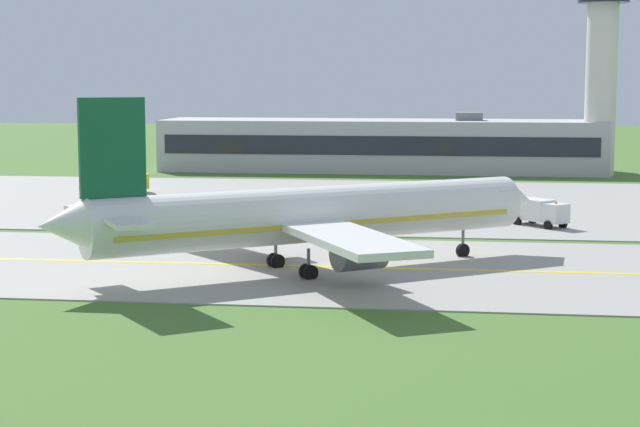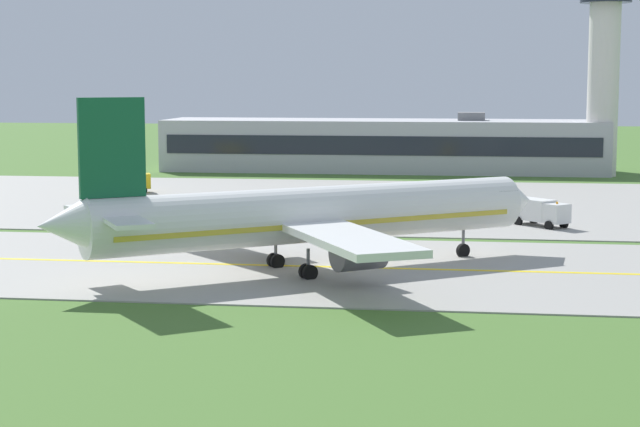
{
  "view_description": "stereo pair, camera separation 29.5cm",
  "coord_description": "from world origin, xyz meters",
  "views": [
    {
      "loc": [
        9.78,
        -77.22,
        13.86
      ],
      "look_at": [
        -0.87,
        0.45,
        4.0
      ],
      "focal_mm": 60.06,
      "sensor_mm": 36.0,
      "label": 1
    },
    {
      "loc": [
        10.07,
        -77.18,
        13.86
      ],
      "look_at": [
        -0.87,
        0.45,
        4.0
      ],
      "focal_mm": 60.06,
      "sensor_mm": 36.0,
      "label": 2
    }
  ],
  "objects": [
    {
      "name": "taxiway_strip",
      "position": [
        0.0,
        0.0,
        0.05
      ],
      "size": [
        240.0,
        28.0,
        0.1
      ],
      "primitive_type": "cube",
      "color": "#9E9B93",
      "rests_on": "ground"
    },
    {
      "name": "terminal_building",
      "position": [
        -3.09,
        84.81,
        3.89
      ],
      "size": [
        66.24,
        13.89,
        8.95
      ],
      "color": "#B2B2B7",
      "rests_on": "ground"
    },
    {
      "name": "taxiway_centreline",
      "position": [
        0.0,
        0.0,
        0.11
      ],
      "size": [
        220.0,
        0.6,
        0.01
      ],
      "primitive_type": "cube",
      "color": "yellow",
      "rests_on": "taxiway_strip"
    },
    {
      "name": "traffic_cone_near_edge",
      "position": [
        -10.28,
        12.14,
        0.3
      ],
      "size": [
        0.44,
        0.44,
        0.6
      ],
      "primitive_type": "cone",
      "color": "orange",
      "rests_on": "ground"
    },
    {
      "name": "service_truck_fuel",
      "position": [
        16.62,
        24.8,
        1.53
      ],
      "size": [
        5.62,
        5.76,
        2.6
      ],
      "color": "silver",
      "rests_on": "ground"
    },
    {
      "name": "service_truck_pushback",
      "position": [
        -31.59,
        47.94,
        1.53
      ],
      "size": [
        6.33,
        4.11,
        2.6
      ],
      "color": "yellow",
      "rests_on": "ground"
    },
    {
      "name": "service_truck_baggage",
      "position": [
        6.26,
        42.86,
        1.18
      ],
      "size": [
        3.64,
        6.71,
        2.59
      ],
      "color": "yellow",
      "rests_on": "ground"
    },
    {
      "name": "traffic_cone_mid_edge",
      "position": [
        -23.03,
        11.06,
        0.3
      ],
      "size": [
        0.44,
        0.44,
        0.6
      ],
      "primitive_type": "cone",
      "color": "orange",
      "rests_on": "ground"
    },
    {
      "name": "airplane_lead",
      "position": [
        -1.26,
        -1.83,
        4.13
      ],
      "size": [
        34.04,
        28.93,
        12.7
      ],
      "color": "white",
      "rests_on": "ground"
    },
    {
      "name": "apron_pad",
      "position": [
        10.0,
        42.0,
        0.05
      ],
      "size": [
        140.0,
        52.0,
        0.1
      ],
      "primitive_type": "cube",
      "color": "#9E9B93",
      "rests_on": "ground"
    },
    {
      "name": "ground_plane",
      "position": [
        0.0,
        0.0,
        0.0
      ],
      "size": [
        500.0,
        500.0,
        0.0
      ],
      "primitive_type": "plane",
      "color": "#47702D"
    },
    {
      "name": "control_tower",
      "position": [
        28.68,
        80.6,
        17.67
      ],
      "size": [
        7.6,
        7.6,
        29.59
      ],
      "color": "silver",
      "rests_on": "ground"
    }
  ]
}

